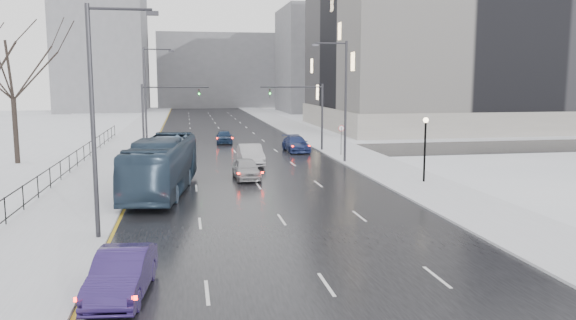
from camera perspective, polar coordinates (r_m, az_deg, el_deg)
road at (r=65.18m, az=-6.27°, el=2.07°), size 16.00×150.00×0.04m
cross_road at (r=53.30m, az=-5.35°, el=0.72°), size 130.00×10.00×0.04m
sidewalk_left at (r=65.29m, az=-15.51°, el=1.88°), size 5.00×150.00×0.16m
sidewalk_right at (r=66.73m, az=2.77°, el=2.30°), size 5.00×150.00×0.16m
park_strip at (r=66.83m, az=-23.64°, el=1.62°), size 14.00×150.00×0.12m
tree_park_e at (r=51.01m, az=-25.75°, el=-0.42°), size 9.45×9.45×13.50m
iron_fence at (r=36.18m, az=-23.71°, el=-2.07°), size 0.06×70.00×1.30m
streetlight_r_mid at (r=46.44m, az=5.60°, el=6.55°), size 2.95×0.25×10.00m
streetlight_l_near at (r=24.95m, az=-18.75°, el=4.78°), size 2.95×0.25×10.00m
streetlight_l_far at (r=56.78m, az=-14.08°, el=6.64°), size 2.95×0.25×10.00m
lamppost_r_mid at (r=38.18m, az=13.76°, el=1.98°), size 0.36×0.36×4.28m
mast_signal_right at (r=54.04m, az=2.39°, el=5.21°), size 6.10×0.33×6.50m
mast_signal_left at (r=52.80m, az=-13.38°, el=4.92°), size 6.10×0.33×6.50m
no_uturn_sign at (r=50.76m, az=5.43°, el=2.94°), size 0.60×0.06×2.70m
civic_building at (r=86.35m, az=17.26°, el=10.68°), size 41.00×31.00×24.80m
bldg_far_right at (r=124.06m, az=4.98°, el=10.05°), size 24.00×20.00×22.00m
bldg_far_left at (r=131.02m, az=-18.30°, el=10.89°), size 18.00×22.00×28.00m
bldg_far_center at (r=144.92m, az=-7.02°, el=8.96°), size 30.00×18.00×18.00m
sedan_left_near at (r=18.98m, az=-16.52°, el=-11.01°), size 2.05×4.67×1.49m
bus at (r=35.06m, az=-12.70°, el=-0.54°), size 4.40×12.30×3.35m
sedan_center_near at (r=39.09m, az=-4.27°, el=-0.89°), size 1.84×4.29×1.44m
sedan_right_near at (r=45.35m, az=-3.85°, el=0.53°), size 1.85×5.16×1.69m
sedan_right_far at (r=53.97m, az=0.82°, el=1.65°), size 2.23×5.09×1.46m
sedan_center_far at (r=61.38m, az=-6.50°, el=2.38°), size 1.86×4.26×1.43m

